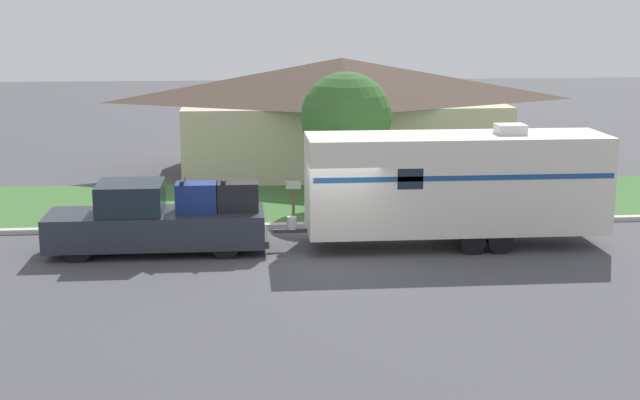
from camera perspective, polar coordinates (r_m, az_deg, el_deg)
name	(u,v)px	position (r m, az deg, el deg)	size (l,w,h in m)	color
ground_plane	(334,261)	(24.09, 0.91, -3.90)	(120.00, 120.00, 0.00)	#47474C
curb_strip	(322,225)	(27.67, 0.10, -1.60)	(80.00, 0.30, 0.14)	beige
lawn_strip	(312,201)	(31.23, -0.50, -0.09)	(80.00, 7.00, 0.03)	#3D6B33
house_across_street	(341,113)	(36.96, 1.38, 5.62)	(13.88, 6.96, 4.66)	beige
pickup_truck	(158,220)	(25.09, -10.32, -1.29)	(6.08, 1.92, 2.07)	black
travel_trailer	(456,183)	(25.50, 8.69, 1.10)	(9.42, 2.26, 3.48)	black
mailbox	(293,190)	(28.35, -1.72, 0.61)	(0.48, 0.20, 1.27)	brown
tree_in_yard	(346,118)	(29.94, 1.69, 5.29)	(3.07, 3.07, 4.61)	brown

